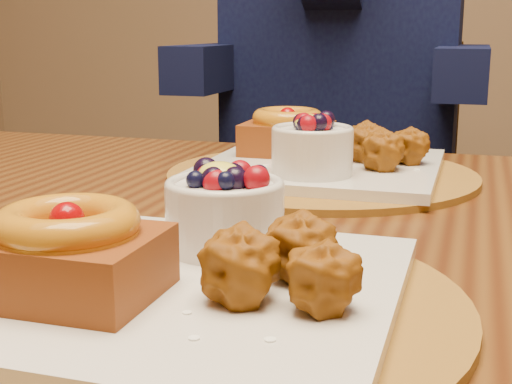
% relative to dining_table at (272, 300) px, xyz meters
% --- Properties ---
extents(dining_table, '(1.60, 0.90, 0.76)m').
position_rel_dining_table_xyz_m(dining_table, '(0.00, 0.00, 0.00)').
color(dining_table, '#3D1B0B').
rests_on(dining_table, ground).
extents(place_setting_near, '(0.38, 0.38, 0.09)m').
position_rel_dining_table_xyz_m(place_setting_near, '(-0.00, -0.22, 0.10)').
color(place_setting_near, brown).
rests_on(place_setting_near, dining_table).
extents(place_setting_far, '(0.38, 0.38, 0.09)m').
position_rel_dining_table_xyz_m(place_setting_far, '(-0.00, 0.21, 0.10)').
color(place_setting_far, brown).
rests_on(place_setting_far, dining_table).
extents(chair_far, '(0.52, 0.52, 0.91)m').
position_rel_dining_table_xyz_m(chair_far, '(-0.05, 0.87, -0.17)').
color(chair_far, black).
rests_on(chair_far, ground).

